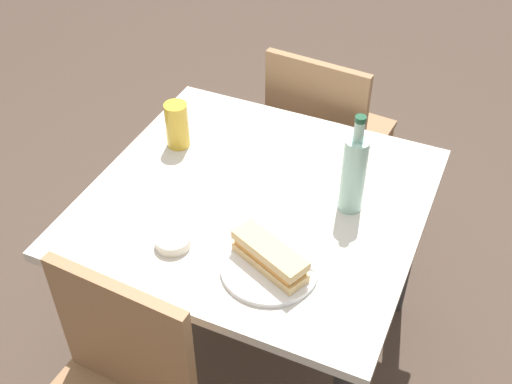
# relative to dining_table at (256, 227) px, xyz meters

# --- Properties ---
(ground_plane) EXTENTS (8.00, 8.00, 0.00)m
(ground_plane) POSITION_rel_dining_table_xyz_m (0.00, 0.00, -0.61)
(ground_plane) COLOR #47382D
(dining_table) EXTENTS (0.94, 0.90, 0.72)m
(dining_table) POSITION_rel_dining_table_xyz_m (0.00, 0.00, 0.00)
(dining_table) COLOR beige
(dining_table) RESTS_ON ground
(chair_far) EXTENTS (0.43, 0.43, 0.87)m
(chair_far) POSITION_rel_dining_table_xyz_m (-0.01, 0.65, -0.10)
(chair_far) COLOR #936B47
(chair_far) RESTS_ON ground
(plate_near) EXTENTS (0.25, 0.25, 0.01)m
(plate_near) POSITION_rel_dining_table_xyz_m (0.14, -0.24, 0.13)
(plate_near) COLOR white
(plate_near) RESTS_ON dining_table
(baguette_sandwich_near) EXTENTS (0.22, 0.15, 0.07)m
(baguette_sandwich_near) POSITION_rel_dining_table_xyz_m (0.14, -0.24, 0.17)
(baguette_sandwich_near) COLOR #DBB77A
(baguette_sandwich_near) RESTS_ON plate_near
(knife_near) EXTENTS (0.18, 0.05, 0.01)m
(knife_near) POSITION_rel_dining_table_xyz_m (0.16, -0.18, 0.14)
(knife_near) COLOR silver
(knife_near) RESTS_ON plate_near
(water_bottle) EXTENTS (0.07, 0.07, 0.31)m
(water_bottle) POSITION_rel_dining_table_xyz_m (0.26, 0.07, 0.24)
(water_bottle) COLOR #99C6B7
(water_bottle) RESTS_ON dining_table
(beer_glass) EXTENTS (0.07, 0.07, 0.15)m
(beer_glass) POSITION_rel_dining_table_xyz_m (-0.33, 0.13, 0.19)
(beer_glass) COLOR gold
(beer_glass) RESTS_ON dining_table
(olive_bowl) EXTENTS (0.09, 0.09, 0.03)m
(olive_bowl) POSITION_rel_dining_table_xyz_m (-0.12, -0.26, 0.13)
(olive_bowl) COLOR silver
(olive_bowl) RESTS_ON dining_table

